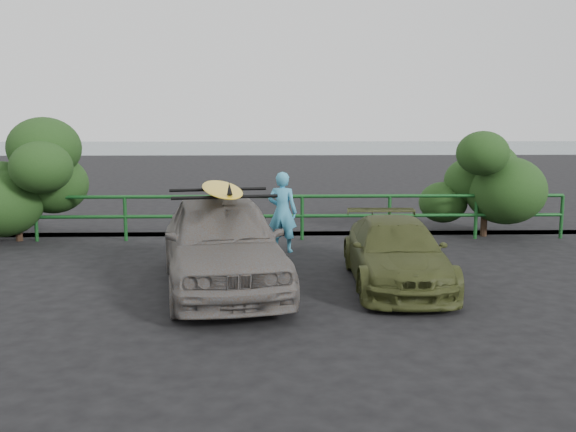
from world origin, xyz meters
name	(u,v)px	position (x,y,z in m)	size (l,w,h in m)	color
ground	(254,301)	(0.00, 0.00, 0.00)	(80.00, 80.00, 0.00)	black
ocean	(266,145)	(0.00, 60.00, 0.00)	(200.00, 200.00, 0.00)	slate
guardrail	(258,217)	(0.00, 5.00, 0.52)	(14.00, 0.08, 1.04)	#154A1C
shrub_left	(49,184)	(-4.80, 5.40, 1.25)	(3.20, 2.40, 2.51)	#1F3F17
shrub_right	(470,187)	(5.00, 5.50, 1.15)	(3.20, 2.40, 2.30)	#1F3F17
sedan	(222,242)	(-0.52, 0.77, 0.77)	(1.81, 4.51, 1.54)	#645D59
olive_vehicle	(396,253)	(2.34, 0.93, 0.54)	(1.51, 3.72, 1.08)	#3D431D
man	(282,212)	(0.52, 3.68, 0.83)	(0.61, 0.40, 1.67)	#3F98BE
roof_rack	(221,193)	(-0.52, 0.77, 1.56)	(1.61, 1.13, 0.05)	black
surfboard	(221,189)	(-0.52, 0.77, 1.63)	(0.58, 2.81, 0.08)	yellow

